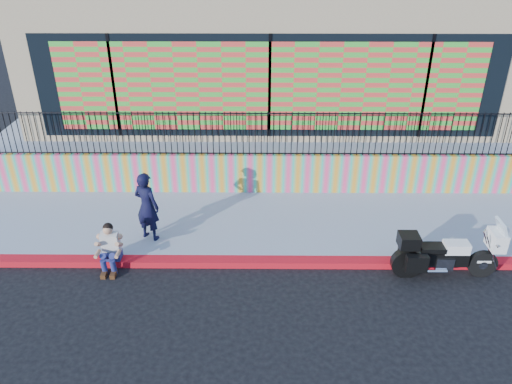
{
  "coord_description": "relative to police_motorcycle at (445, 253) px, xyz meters",
  "views": [
    {
      "loc": [
        -0.26,
        -9.05,
        6.65
      ],
      "look_at": [
        -0.34,
        1.2,
        1.2
      ],
      "focal_mm": 35.0,
      "sensor_mm": 36.0,
      "label": 1
    }
  ],
  "objects": [
    {
      "name": "red_curb",
      "position": [
        -3.65,
        0.35,
        -0.5
      ],
      "size": [
        16.0,
        0.3,
        0.15
      ],
      "primitive_type": "cube",
      "color": "red",
      "rests_on": "ground"
    },
    {
      "name": "police_motorcycle",
      "position": [
        0.0,
        0.0,
        0.0
      ],
      "size": [
        2.22,
        0.73,
        1.38
      ],
      "color": "black",
      "rests_on": "ground"
    },
    {
      "name": "metal_fence",
      "position": [
        -3.65,
        3.6,
        1.27
      ],
      "size": [
        15.8,
        0.04,
        1.2
      ],
      "primitive_type": null,
      "color": "black",
      "rests_on": "mural_wall"
    },
    {
      "name": "police_officer",
      "position": [
        -6.5,
        1.22,
        0.42
      ],
      "size": [
        0.73,
        0.62,
        1.69
      ],
      "primitive_type": "imported",
      "rotation": [
        0.0,
        0.0,
        2.71
      ],
      "color": "black",
      "rests_on": "sidewalk"
    },
    {
      "name": "elevated_platform",
      "position": [
        -3.65,
        8.7,
        0.05
      ],
      "size": [
        16.0,
        10.0,
        1.25
      ],
      "primitive_type": "cube",
      "color": "#959DB3",
      "rests_on": "ground"
    },
    {
      "name": "ground",
      "position": [
        -3.65,
        0.35,
        -0.58
      ],
      "size": [
        90.0,
        90.0,
        0.0
      ],
      "primitive_type": "plane",
      "color": "black",
      "rests_on": "ground"
    },
    {
      "name": "mural_wall",
      "position": [
        -3.65,
        3.6,
        0.12
      ],
      "size": [
        16.0,
        0.2,
        1.1
      ],
      "primitive_type": "cube",
      "color": "#FF437C",
      "rests_on": "sidewalk"
    },
    {
      "name": "sidewalk",
      "position": [
        -3.65,
        2.0,
        -0.5
      ],
      "size": [
        16.0,
        3.0,
        0.15
      ],
      "primitive_type": "cube",
      "color": "#959DB3",
      "rests_on": "ground"
    },
    {
      "name": "storefront_building",
      "position": [
        -3.65,
        8.48,
        2.67
      ],
      "size": [
        14.0,
        8.06,
        4.0
      ],
      "color": "tan",
      "rests_on": "elevated_platform"
    },
    {
      "name": "seated_man",
      "position": [
        -7.15,
        0.17,
        -0.13
      ],
      "size": [
        0.54,
        0.71,
        1.06
      ],
      "color": "navy",
      "rests_on": "ground"
    }
  ]
}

